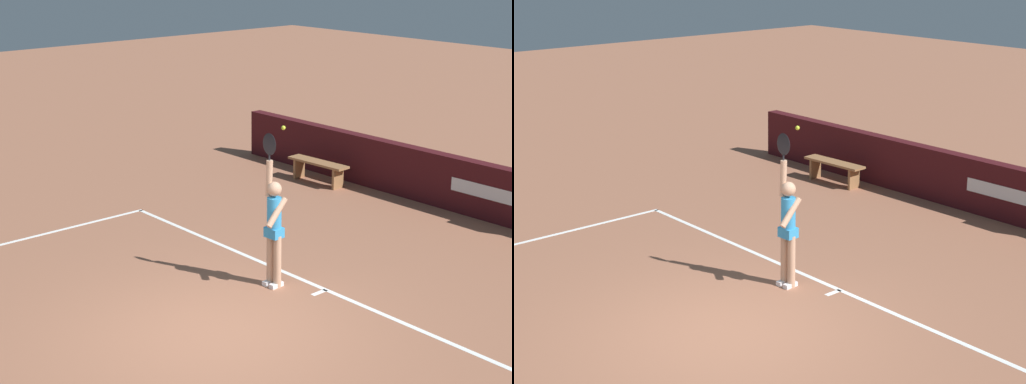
% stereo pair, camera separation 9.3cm
% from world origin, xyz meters
% --- Properties ---
extents(ground_plane, '(60.00, 60.00, 0.00)m').
position_xyz_m(ground_plane, '(0.00, 0.00, 0.00)').
color(ground_plane, '#965E44').
extents(court_lines, '(10.51, 5.70, 0.00)m').
position_xyz_m(court_lines, '(0.00, -0.60, 0.00)').
color(court_lines, white).
rests_on(court_lines, ground).
extents(back_wall, '(14.34, 0.29, 1.10)m').
position_xyz_m(back_wall, '(0.00, 6.98, 0.55)').
color(back_wall, '#3E1014').
rests_on(back_wall, ground).
extents(tennis_player, '(0.43, 0.43, 2.45)m').
position_xyz_m(tennis_player, '(-0.68, 1.69, 1.02)').
color(tennis_player, tan).
rests_on(tennis_player, ground).
extents(tennis_ball, '(0.07, 0.07, 0.07)m').
position_xyz_m(tennis_ball, '(-0.58, 1.78, 2.55)').
color(tennis_ball, '#CFDD31').
extents(courtside_bench_far, '(1.54, 0.43, 0.51)m').
position_xyz_m(courtside_bench_far, '(-4.21, 6.25, 0.38)').
color(courtside_bench_far, '#94653F').
rests_on(courtside_bench_far, ground).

